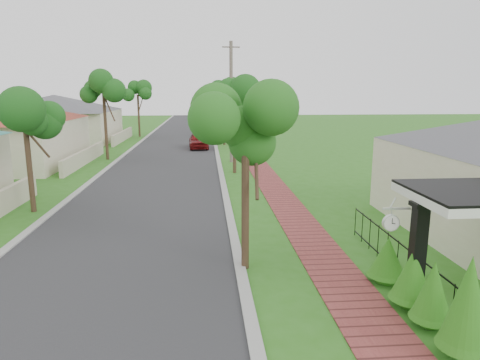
{
  "coord_description": "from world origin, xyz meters",
  "views": [
    {
      "loc": [
        -0.28,
        -9.92,
        4.97
      ],
      "look_at": [
        1.07,
        6.6,
        1.5
      ],
      "focal_mm": 32.0,
      "sensor_mm": 36.0,
      "label": 1
    }
  ],
  "objects_px": {
    "porch_post": "(417,261)",
    "utility_pole": "(231,102)",
    "near_tree": "(245,138)",
    "station_clock": "(391,222)",
    "parked_car_red": "(199,141)",
    "parked_car_white": "(207,130)"
  },
  "relations": [
    {
      "from": "parked_car_white",
      "to": "near_tree",
      "type": "xyz_separation_m",
      "value": [
        0.83,
        -36.67,
        3.09
      ]
    },
    {
      "from": "porch_post",
      "to": "near_tree",
      "type": "height_order",
      "value": "near_tree"
    },
    {
      "from": "near_tree",
      "to": "utility_pole",
      "type": "height_order",
      "value": "utility_pole"
    },
    {
      "from": "porch_post",
      "to": "near_tree",
      "type": "xyz_separation_m",
      "value": [
        -3.75,
        2.5,
        2.61
      ]
    },
    {
      "from": "station_clock",
      "to": "porch_post",
      "type": "bearing_deg",
      "value": -39.21
    },
    {
      "from": "porch_post",
      "to": "utility_pole",
      "type": "bearing_deg",
      "value": 98.13
    },
    {
      "from": "near_tree",
      "to": "porch_post",
      "type": "bearing_deg",
      "value": -33.69
    },
    {
      "from": "parked_car_white",
      "to": "near_tree",
      "type": "distance_m",
      "value": 36.81
    },
    {
      "from": "utility_pole",
      "to": "station_clock",
      "type": "xyz_separation_m",
      "value": [
        2.51,
        -20.6,
        -2.23
      ]
    },
    {
      "from": "parked_car_red",
      "to": "near_tree",
      "type": "xyz_separation_m",
      "value": [
        1.67,
        -26.08,
        3.04
      ]
    },
    {
      "from": "parked_car_red",
      "to": "parked_car_white",
      "type": "bearing_deg",
      "value": 82.28
    },
    {
      "from": "porch_post",
      "to": "near_tree",
      "type": "distance_m",
      "value": 5.21
    },
    {
      "from": "utility_pole",
      "to": "station_clock",
      "type": "bearing_deg",
      "value": -83.05
    },
    {
      "from": "porch_post",
      "to": "utility_pole",
      "type": "relative_size",
      "value": 0.31
    },
    {
      "from": "porch_post",
      "to": "utility_pole",
      "type": "xyz_separation_m",
      "value": [
        -3.0,
        21.0,
        3.06
      ]
    },
    {
      "from": "porch_post",
      "to": "parked_car_red",
      "type": "relative_size",
      "value": 0.62
    },
    {
      "from": "parked_car_white",
      "to": "near_tree",
      "type": "bearing_deg",
      "value": -86.76
    },
    {
      "from": "porch_post",
      "to": "parked_car_red",
      "type": "distance_m",
      "value": 29.09
    },
    {
      "from": "parked_car_red",
      "to": "utility_pole",
      "type": "height_order",
      "value": "utility_pole"
    },
    {
      "from": "parked_car_red",
      "to": "near_tree",
      "type": "height_order",
      "value": "near_tree"
    },
    {
      "from": "parked_car_white",
      "to": "utility_pole",
      "type": "xyz_separation_m",
      "value": [
        1.58,
        -18.17,
        3.55
      ]
    },
    {
      "from": "parked_car_red",
      "to": "utility_pole",
      "type": "relative_size",
      "value": 0.49
    }
  ]
}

